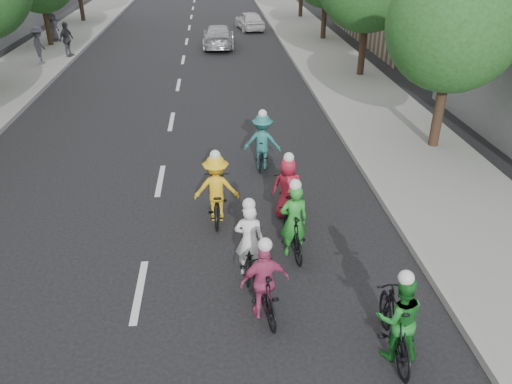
{
  "coord_description": "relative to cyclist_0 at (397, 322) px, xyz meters",
  "views": [
    {
      "loc": [
        1.68,
        -8.13,
        6.51
      ],
      "look_at": [
        2.56,
        2.19,
        1.0
      ],
      "focal_mm": 35.0,
      "sensor_mm": 36.0,
      "label": 1
    }
  ],
  "objects": [
    {
      "name": "spectator_0",
      "position": [
        -11.86,
        21.11,
        0.42
      ],
      "size": [
        0.76,
        1.26,
        1.9
      ],
      "primitive_type": "imported",
      "rotation": [
        0.0,
        0.0,
        1.62
      ],
      "color": "#4A4955",
      "rests_on": "sidewalk_left"
    },
    {
      "name": "spectator_1",
      "position": [
        -10.88,
        22.72,
        0.4
      ],
      "size": [
        0.83,
        1.17,
        1.85
      ],
      "primitive_type": "imported",
      "rotation": [
        0.0,
        0.0,
        1.18
      ],
      "color": "#44464F",
      "rests_on": "sidewalk_left"
    },
    {
      "name": "follow_car_trail",
      "position": [
        -0.23,
        30.84,
        -0.03
      ],
      "size": [
        2.16,
        3.98,
        1.28
      ],
      "primitive_type": "imported",
      "rotation": [
        0.0,
        0.0,
        3.32
      ],
      "color": "silver",
      "rests_on": "ground"
    },
    {
      "name": "sidewalk_right",
      "position": [
        3.43,
        12.01,
        -0.6
      ],
      "size": [
        4.0,
        80.0,
        0.15
      ],
      "primitive_type": "cube",
      "color": "gray",
      "rests_on": "ground"
    },
    {
      "name": "spectator_2",
      "position": [
        -12.8,
        27.14,
        0.33
      ],
      "size": [
        0.75,
        0.95,
        1.7
      ],
      "primitive_type": "imported",
      "rotation": [
        0.0,
        0.0,
        1.3
      ],
      "color": "#494854",
      "rests_on": "sidewalk_left"
    },
    {
      "name": "cyclist_2",
      "position": [
        -1.53,
        7.67,
        0.06
      ],
      "size": [
        1.2,
        1.57,
        1.86
      ],
      "rotation": [
        0.0,
        0.0,
        2.95
      ],
      "color": "black",
      "rests_on": "ground"
    },
    {
      "name": "follow_car_lead",
      "position": [
        -2.54,
        25.16,
        -0.02
      ],
      "size": [
        1.98,
        4.58,
        1.31
      ],
      "primitive_type": "imported",
      "rotation": [
        0.0,
        0.0,
        3.11
      ],
      "color": "#B7B8BD",
      "rests_on": "ground"
    },
    {
      "name": "cyclist_1",
      "position": [
        -2.3,
        2.49,
        -0.1
      ],
      "size": [
        0.73,
        1.61,
        1.8
      ],
      "rotation": [
        0.0,
        0.0,
        3.02
      ],
      "color": "black",
      "rests_on": "ground"
    },
    {
      "name": "curb_right",
      "position": [
        1.48,
        12.01,
        -0.59
      ],
      "size": [
        0.18,
        80.0,
        0.18
      ],
      "primitive_type": "cube",
      "color": "#999993",
      "rests_on": "ground"
    },
    {
      "name": "tree_r_0",
      "position": [
        4.23,
        8.61,
        3.29
      ],
      "size": [
        4.0,
        4.0,
        5.97
      ],
      "color": "black",
      "rests_on": "ground"
    },
    {
      "name": "cyclist_0",
      "position": [
        0.0,
        0.0,
        0.0
      ],
      "size": [
        0.83,
        1.94,
        1.77
      ],
      "rotation": [
        0.0,
        0.0,
        3.07
      ],
      "color": "black",
      "rests_on": "ground"
    },
    {
      "name": "cyclist_4",
      "position": [
        -1.18,
        4.78,
        -0.07
      ],
      "size": [
        0.79,
        1.73,
        1.75
      ],
      "rotation": [
        0.0,
        0.0,
        3.13
      ],
      "color": "black",
      "rests_on": "ground"
    },
    {
      "name": "ground",
      "position": [
        -4.57,
        2.01,
        -0.68
      ],
      "size": [
        120.0,
        120.0,
        0.0
      ],
      "primitive_type": "plane",
      "color": "black",
      "rests_on": "ground"
    },
    {
      "name": "cyclist_5",
      "position": [
        -2.11,
        1.17,
        -0.04
      ],
      "size": [
        0.97,
        1.74,
        1.72
      ],
      "rotation": [
        0.0,
        0.0,
        3.3
      ],
      "color": "black",
      "rests_on": "ground"
    },
    {
      "name": "cyclist_3",
      "position": [
        -1.28,
        3.12,
        -0.03
      ],
      "size": [
        0.66,
        1.76,
        1.87
      ],
      "rotation": [
        0.0,
        0.0,
        3.23
      ],
      "color": "black",
      "rests_on": "ground"
    },
    {
      "name": "cyclist_6",
      "position": [
        -2.94,
        4.78,
        0.01
      ],
      "size": [
        1.14,
        1.91,
        1.87
      ],
      "rotation": [
        0.0,
        0.0,
        3.1
      ],
      "color": "black",
      "rests_on": "ground"
    },
    {
      "name": "curb_left",
      "position": [
        -10.62,
        12.01,
        -0.59
      ],
      "size": [
        0.18,
        80.0,
        0.18
      ],
      "primitive_type": "cube",
      "color": "#999993",
      "rests_on": "ground"
    }
  ]
}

